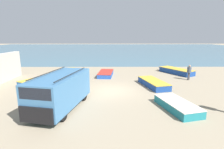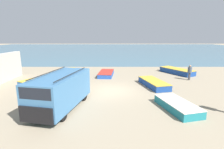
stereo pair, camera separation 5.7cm
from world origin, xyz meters
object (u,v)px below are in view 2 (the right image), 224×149
(parked_van, at_px, (61,90))
(fishing_rowboat_4, at_px, (106,73))
(fishing_rowboat_5, at_px, (35,85))
(fishing_rowboat_0, at_px, (176,105))
(fishing_rowboat_2, at_px, (175,71))
(fishing_rowboat_3, at_px, (153,83))
(fishing_rowboat_1, at_px, (69,72))
(fisherman_1, at_px, (189,71))

(parked_van, relative_size, fishing_rowboat_4, 1.28)
(fishing_rowboat_4, distance_m, fishing_rowboat_5, 8.20)
(fishing_rowboat_0, xyz_separation_m, fishing_rowboat_2, (3.93, 11.09, 0.06))
(fishing_rowboat_3, bearing_deg, parked_van, 112.60)
(fishing_rowboat_5, bearing_deg, fishing_rowboat_3, -144.52)
(fishing_rowboat_1, distance_m, fisherman_1, 13.83)
(parked_van, xyz_separation_m, fishing_rowboat_4, (2.59, 9.73, -0.97))
(parked_van, xyz_separation_m, fishing_rowboat_2, (11.35, 10.94, -0.90))
(parked_van, bearing_deg, fishing_rowboat_5, -128.44)
(fishing_rowboat_0, bearing_deg, fishing_rowboat_3, -11.43)
(parked_van, distance_m, fishing_rowboat_1, 10.46)
(parked_van, height_order, fishing_rowboat_5, parked_van)
(fishing_rowboat_4, bearing_deg, fisherman_1, -98.91)
(parked_van, height_order, fishing_rowboat_2, parked_van)
(parked_van, bearing_deg, fishing_rowboat_0, 100.78)
(parked_van, distance_m, fishing_rowboat_0, 7.49)
(parked_van, distance_m, fishing_rowboat_5, 5.74)
(fishing_rowboat_0, xyz_separation_m, fishing_rowboat_3, (-0.27, 5.38, 0.03))
(parked_van, bearing_deg, fisherman_1, 134.88)
(fishing_rowboat_0, height_order, fishing_rowboat_4, fishing_rowboat_0)
(fishing_rowboat_0, distance_m, fishing_rowboat_3, 5.38)
(fisherman_1, bearing_deg, fishing_rowboat_5, -114.23)
(fishing_rowboat_0, distance_m, fisherman_1, 8.71)
(fishing_rowboat_3, bearing_deg, fishing_rowboat_2, -49.86)
(fishing_rowboat_0, relative_size, fishing_rowboat_4, 0.94)
(fishing_rowboat_2, bearing_deg, fishing_rowboat_5, 84.48)
(fishing_rowboat_4, height_order, fishing_rowboat_5, fishing_rowboat_5)
(fishing_rowboat_0, relative_size, fishing_rowboat_2, 0.81)
(fishing_rowboat_1, bearing_deg, fishing_rowboat_2, 80.35)
(fishing_rowboat_2, relative_size, fishing_rowboat_4, 1.16)
(parked_van, xyz_separation_m, fishing_rowboat_5, (-3.62, 4.37, -0.90))
(parked_van, xyz_separation_m, fishing_rowboat_0, (7.42, -0.15, -0.96))
(parked_van, distance_m, fisherman_1, 13.77)
(fishing_rowboat_2, relative_size, fishing_rowboat_5, 1.32)
(fishing_rowboat_0, height_order, fishing_rowboat_3, fishing_rowboat_3)
(fishing_rowboat_5, bearing_deg, fishing_rowboat_4, -108.27)
(parked_van, relative_size, fishing_rowboat_0, 1.36)
(fishing_rowboat_5, xyz_separation_m, fisherman_1, (15.17, 3.12, 0.65))
(fishing_rowboat_3, bearing_deg, fishing_rowboat_5, 81.00)
(fishing_rowboat_1, relative_size, fishing_rowboat_4, 0.91)
(fishing_rowboat_5, bearing_deg, parked_van, 160.54)
(fishing_rowboat_1, bearing_deg, fishing_rowboat_0, 29.47)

